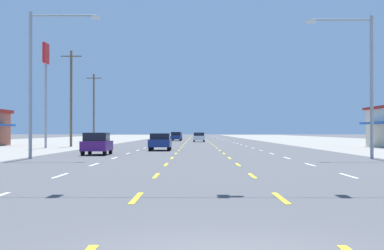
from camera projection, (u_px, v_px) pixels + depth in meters
ground_plane at (198, 145)px, 73.90m from camera, size 572.00×572.00×0.00m
lane_markings at (197, 140)px, 112.39m from camera, size 10.64×227.60×0.01m
signal_span_wire at (207, 16)px, 19.15m from camera, size 27.11×0.53×8.69m
hatchback_far_left_nearest at (97, 144)px, 42.48m from camera, size 1.72×3.90×1.54m
sedan_inner_left_near at (160, 142)px, 52.44m from camera, size 1.80×4.50×1.46m
sedan_center_turn_mid at (199, 137)px, 96.59m from camera, size 1.80×4.50×1.46m
hatchback_inner_left_midfar at (176, 136)px, 104.67m from camera, size 1.72×3.90×1.54m
sedan_inner_left_far at (177, 136)px, 113.72m from camera, size 1.80×4.50×1.46m
pole_sign_left_row_1 at (46, 70)px, 60.11m from camera, size 0.24×1.88×10.26m
streetlight_left_row_0 at (38, 72)px, 36.63m from camera, size 4.27×0.26×8.78m
streetlight_right_row_0 at (364, 75)px, 36.51m from camera, size 3.97×0.26×8.51m
utility_pole_left_row_1 at (71, 97)px, 65.86m from camera, size 2.20×0.26×10.28m
utility_pole_left_row_2 at (94, 107)px, 89.96m from camera, size 2.20×0.26×10.03m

